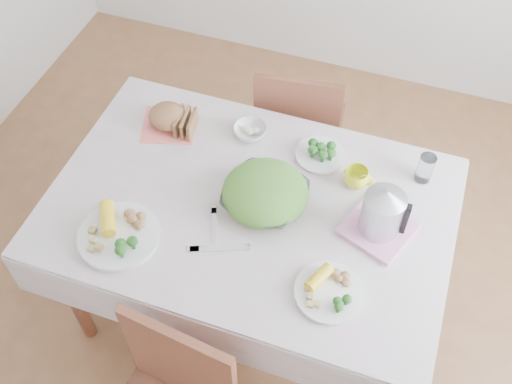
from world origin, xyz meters
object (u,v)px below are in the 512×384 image
(electric_kettle, at_px, (383,210))
(chair_far, at_px, (300,123))
(dinner_plate_left, at_px, (119,236))
(dinner_plate_right, at_px, (329,293))
(salad_bowl, at_px, (265,197))
(yellow_mug, at_px, (356,178))
(dining_table, at_px, (250,259))

(electric_kettle, bearing_deg, chair_far, 136.29)
(dinner_plate_left, relative_size, dinner_plate_right, 1.25)
(salad_bowl, height_order, dinner_plate_left, salad_bowl)
(electric_kettle, bearing_deg, yellow_mug, 137.35)
(salad_bowl, height_order, electric_kettle, electric_kettle)
(chair_far, height_order, salad_bowl, chair_far)
(yellow_mug, relative_size, electric_kettle, 0.48)
(salad_bowl, distance_m, dinner_plate_left, 0.55)
(electric_kettle, bearing_deg, dinner_plate_right, -95.39)
(dinner_plate_left, bearing_deg, electric_kettle, 21.58)
(dinner_plate_right, height_order, electric_kettle, electric_kettle)
(dinner_plate_right, distance_m, yellow_mug, 0.50)
(yellow_mug, bearing_deg, dining_table, -147.20)
(dining_table, distance_m, electric_kettle, 0.70)
(dinner_plate_left, relative_size, yellow_mug, 3.02)
(dining_table, bearing_deg, electric_kettle, 5.39)
(electric_kettle, bearing_deg, dining_table, -162.58)
(dinner_plate_right, bearing_deg, dinner_plate_left, -177.85)
(salad_bowl, xyz_separation_m, yellow_mug, (0.30, 0.20, 0.00))
(dinner_plate_right, xyz_separation_m, electric_kettle, (0.10, 0.31, 0.11))
(dinner_plate_left, xyz_separation_m, electric_kettle, (0.87, 0.34, 0.11))
(dinner_plate_right, relative_size, yellow_mug, 2.42)
(dinner_plate_right, bearing_deg, dining_table, 144.76)
(dinner_plate_left, distance_m, electric_kettle, 0.94)
(salad_bowl, height_order, dinner_plate_right, salad_bowl)
(yellow_mug, bearing_deg, salad_bowl, -145.62)
(chair_far, relative_size, electric_kettle, 4.32)
(dining_table, relative_size, dinner_plate_right, 5.90)
(salad_bowl, xyz_separation_m, electric_kettle, (0.42, 0.02, 0.08))
(dining_table, height_order, yellow_mug, yellow_mug)
(dinner_plate_right, bearing_deg, chair_far, 110.70)
(dining_table, xyz_separation_m, chair_far, (-0.01, 0.76, 0.09))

